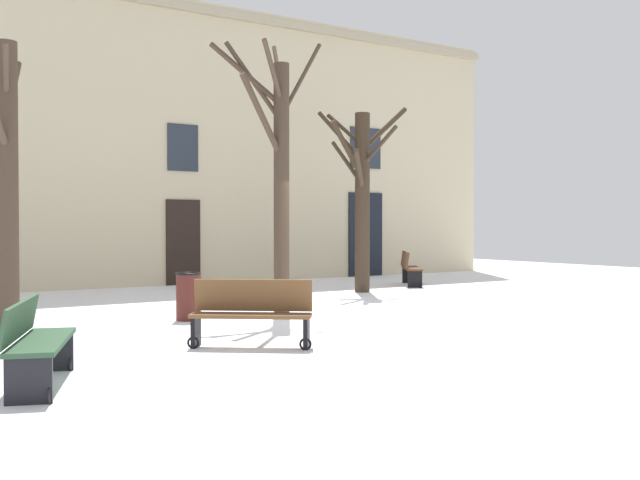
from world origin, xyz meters
TOP-DOWN VIEW (x-y plane):
  - ground_plane at (0.00, 0.00)m, footprint 35.98×35.98m
  - building_facade at (0.00, 8.78)m, footprint 22.49×0.60m
  - tree_foreground at (-5.90, 2.07)m, footprint 1.62×2.15m
  - tree_near_facade at (2.76, 4.03)m, footprint 2.60×2.36m
  - tree_center at (-1.26, 1.21)m, footprint 2.10×1.98m
  - streetlamp at (1.89, 6.62)m, footprint 0.30×0.30m
  - litter_bin at (-3.03, 1.34)m, footprint 0.46×0.46m
  - bench_far_corner at (-6.46, -2.72)m, footprint 1.10×1.81m
  - bench_facing_shops at (-3.41, -1.75)m, footprint 1.58×1.36m
  - bench_back_to_back_left at (5.07, 4.90)m, footprint 1.34×1.66m

SIDE VIEW (x-z plane):
  - ground_plane at x=0.00m, z-range 0.00..0.00m
  - litter_bin at x=-3.03m, z-range 0.00..0.85m
  - bench_far_corner at x=-6.46m, z-range 0.02..0.92m
  - bench_facing_shops at x=-3.41m, z-range 0.01..0.94m
  - bench_back_to_back_left at x=5.07m, z-range 0.02..0.97m
  - streetlamp at x=1.89m, z-range 0.40..3.87m
  - tree_foreground at x=-5.90m, z-range 0.14..4.81m
  - tree_near_facade at x=2.76m, z-range 0.13..4.89m
  - tree_center at x=-1.26m, z-range 0.03..5.37m
  - building_facade at x=0.00m, z-range 0.05..8.09m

